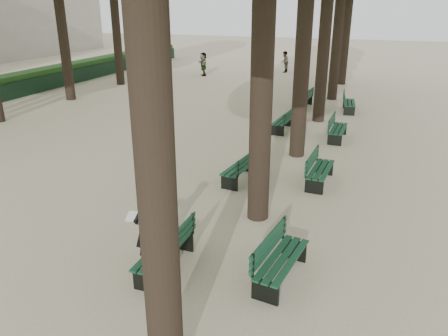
% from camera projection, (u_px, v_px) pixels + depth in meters
% --- Properties ---
extents(ground, '(120.00, 120.00, 0.00)m').
position_uv_depth(ground, '(145.00, 270.00, 8.80)').
color(ground, '#C6B795').
rests_on(ground, ground).
extents(bench_left_0, '(0.58, 1.80, 0.92)m').
position_uv_depth(bench_left_0, '(165.00, 257.00, 8.74)').
color(bench_left_0, black).
rests_on(bench_left_0, ground).
extents(bench_left_1, '(0.79, 1.86, 0.92)m').
position_uv_depth(bench_left_1, '(241.00, 172.00, 13.09)').
color(bench_left_1, black).
rests_on(bench_left_1, ground).
extents(bench_left_2, '(0.69, 1.83, 0.92)m').
position_uv_depth(bench_left_2, '(283.00, 124.00, 18.14)').
color(bench_left_2, black).
rests_on(bench_left_2, ground).
extents(bench_left_3, '(0.74, 1.85, 0.92)m').
position_uv_depth(bench_left_3, '(303.00, 102.00, 22.14)').
color(bench_left_3, black).
rests_on(bench_left_3, ground).
extents(bench_right_0, '(0.81, 1.86, 0.92)m').
position_uv_depth(bench_right_0, '(281.00, 267.00, 8.42)').
color(bench_right_0, black).
rests_on(bench_right_0, ground).
extents(bench_right_1, '(0.65, 1.82, 0.92)m').
position_uv_depth(bench_right_1, '(320.00, 175.00, 12.87)').
color(bench_right_1, black).
rests_on(bench_right_1, ground).
extents(bench_right_2, '(0.60, 1.81, 0.92)m').
position_uv_depth(bench_right_2, '(338.00, 133.00, 16.97)').
color(bench_right_2, black).
rests_on(bench_right_2, ground).
extents(bench_right_3, '(0.77, 1.85, 0.92)m').
position_uv_depth(bench_right_3, '(349.00, 106.00, 21.28)').
color(bench_right_3, black).
rests_on(bench_right_3, ground).
extents(man_with_map, '(0.71, 0.74, 1.65)m').
position_uv_depth(man_with_map, '(147.00, 229.00, 8.70)').
color(man_with_map, black).
rests_on(man_with_map, ground).
extents(pedestrian_e, '(1.14, 1.44, 1.64)m').
position_uv_depth(pedestrian_e, '(203.00, 64.00, 31.37)').
color(pedestrian_e, '#262628').
rests_on(pedestrian_e, ground).
extents(pedestrian_a, '(0.33, 0.77, 1.56)m').
position_uv_depth(pedestrian_a, '(284.00, 62.00, 32.87)').
color(pedestrian_a, '#262628').
rests_on(pedestrian_a, ground).
extents(building_far, '(12.00, 16.00, 7.00)m').
position_uv_depth(building_far, '(4.00, 17.00, 44.39)').
color(building_far, '#B7B2A3').
rests_on(building_far, ground).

